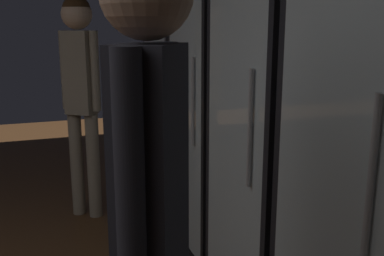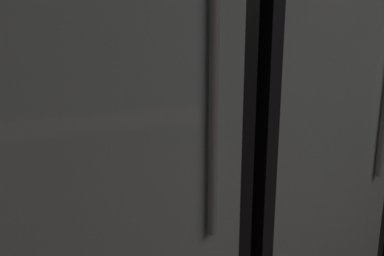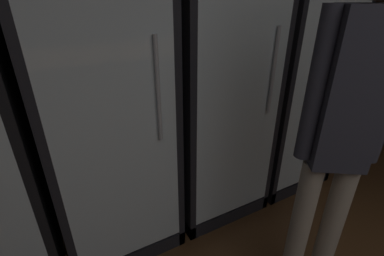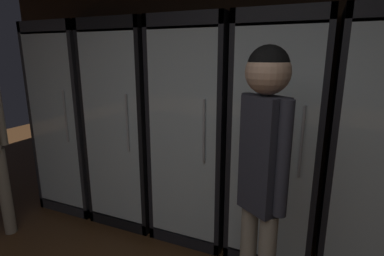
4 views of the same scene
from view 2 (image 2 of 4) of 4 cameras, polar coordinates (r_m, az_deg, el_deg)
The scene contains 4 objects.
wall_back at distance 1.82m, azimuth 17.74°, elevation 16.81°, with size 6.00×0.06×2.80m, color black.
cooler_left at distance 0.91m, azimuth -20.97°, elevation -4.50°, with size 0.67×0.64×1.96m.
cooler_center at distance 1.24m, azimuth 12.91°, elevation 0.09°, with size 0.67×0.64×1.96m.
cooler_right at distance 1.81m, azimuth 28.94°, elevation 2.12°, with size 0.67×0.64×1.96m.
Camera 2 is at (-1.38, 1.85, 1.17)m, focal length 28.16 mm.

